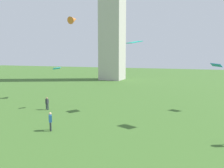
# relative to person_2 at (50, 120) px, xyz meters

# --- Properties ---
(person_2) EXTENTS (0.49, 0.51, 1.73)m
(person_2) POSITION_rel_person_2_xyz_m (0.00, 0.00, 0.00)
(person_2) COLOR #2D3338
(person_2) RESTS_ON ground_plane
(person_3) EXTENTS (0.48, 0.38, 1.61)m
(person_3) POSITION_rel_person_2_xyz_m (-5.41, 6.78, -0.07)
(person_3) COLOR #1E2333
(person_3) RESTS_ON ground_plane
(kite_flying_2) EXTENTS (1.37, 2.03, 1.59)m
(kite_flying_2) POSITION_rel_person_2_xyz_m (-6.75, 16.12, 11.67)
(kite_flying_2) COLOR orange
(kite_flying_3) EXTENTS (1.01, 1.10, 0.30)m
(kite_flying_3) POSITION_rel_person_2_xyz_m (-4.87, 8.34, 4.26)
(kite_flying_3) COLOR #1DA1E8
(kite_flying_4) EXTENTS (1.96, 2.07, 0.40)m
(kite_flying_4) POSITION_rel_person_2_xyz_m (5.08, 10.45, 7.57)
(kite_flying_4) COLOR #24B2A5
(kite_flying_5) EXTENTS (1.49, 1.33, 0.53)m
(kite_flying_5) POSITION_rel_person_2_xyz_m (14.61, 14.26, 4.74)
(kite_flying_5) COLOR #2684D2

